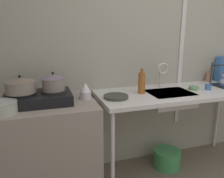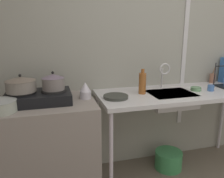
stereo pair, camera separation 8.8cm
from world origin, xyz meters
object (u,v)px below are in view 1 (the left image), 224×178
at_px(stove, 38,98).
at_px(frying_pan, 116,97).
at_px(cereal_box, 222,69).
at_px(percolator, 85,91).
at_px(pot_on_right_burner, 53,82).
at_px(utensil_jar, 208,77).
at_px(cup_by_rack, 208,87).
at_px(bucket_on_floor, 167,158).
at_px(sink_basin, 169,98).
at_px(pot_on_left_burner, 20,85).
at_px(small_bowl_on_drainboard, 194,88).
at_px(faucet, 162,71).
at_px(bottle_by_sink, 142,83).

relative_size(stove, frying_pan, 2.39).
bearing_deg(cereal_box, percolator, -179.95).
relative_size(pot_on_right_burner, frying_pan, 0.84).
xyz_separation_m(percolator, utensil_jar, (1.59, 0.26, -0.02)).
relative_size(cup_by_rack, bucket_on_floor, 0.22).
bearing_deg(percolator, sink_basin, -2.39).
height_order(stove, frying_pan, stove).
bearing_deg(sink_basin, pot_on_left_burner, 179.03).
bearing_deg(small_bowl_on_drainboard, sink_basin, -176.97).
bearing_deg(frying_pan, cereal_box, 12.02).
bearing_deg(pot_on_right_burner, small_bowl_on_drainboard, -0.32).
height_order(pot_on_left_burner, sink_basin, pot_on_left_burner).
height_order(sink_basin, bucket_on_floor, sink_basin).
bearing_deg(bucket_on_floor, pot_on_right_burner, -177.79).
bearing_deg(utensil_jar, faucet, -170.08).
xyz_separation_m(stove, faucet, (1.28, 0.15, 0.14)).
xyz_separation_m(pot_on_right_burner, small_bowl_on_drainboard, (1.44, -0.01, -0.16)).
xyz_separation_m(frying_pan, bottle_by_sink, (0.30, 0.08, 0.10)).
bearing_deg(faucet, pot_on_left_burner, -174.06).
distance_m(cereal_box, bucket_on_floor, 1.30).
relative_size(stove, small_bowl_on_drainboard, 5.17).
distance_m(pot_on_right_burner, sink_basin, 1.17).
xyz_separation_m(pot_on_right_burner, cup_by_rack, (1.59, -0.06, -0.15)).
xyz_separation_m(stove, utensil_jar, (2.00, 0.27, 0.01)).
height_order(percolator, frying_pan, percolator).
xyz_separation_m(faucet, small_bowl_on_drainboard, (0.30, -0.15, -0.17)).
bearing_deg(utensil_jar, sink_basin, -157.66).
height_order(stove, cereal_box, cereal_box).
distance_m(bottle_by_sink, utensil_jar, 1.04).
xyz_separation_m(stove, bottle_by_sink, (0.99, 0.03, 0.06)).
bearing_deg(faucet, cup_by_rack, -24.77).
distance_m(small_bowl_on_drainboard, bucket_on_floor, 0.87).
xyz_separation_m(cup_by_rack, bottle_by_sink, (-0.74, 0.09, 0.08)).
xyz_separation_m(faucet, cup_by_rack, (0.44, -0.20, -0.16)).
xyz_separation_m(frying_pan, bucket_on_floor, (0.66, 0.10, -0.83)).
height_order(pot_on_right_burner, bottle_by_sink, pot_on_right_burner).
distance_m(pot_on_left_burner, percolator, 0.55).
relative_size(stove, faucet, 1.97).
bearing_deg(utensil_jar, cup_by_rack, -130.20).
xyz_separation_m(percolator, bottle_by_sink, (0.57, 0.02, 0.03)).
xyz_separation_m(pot_on_left_burner, percolator, (0.55, 0.01, -0.10)).
bearing_deg(pot_on_right_burner, pot_on_left_burner, -180.00).
height_order(percolator, utensil_jar, utensil_jar).
bearing_deg(cup_by_rack, sink_basin, 175.63).
xyz_separation_m(stove, percolator, (0.41, 0.01, 0.03)).
height_order(pot_on_right_burner, cup_by_rack, pot_on_right_burner).
relative_size(stove, bottle_by_sink, 2.22).
relative_size(frying_pan, small_bowl_on_drainboard, 2.17).
height_order(frying_pan, small_bowl_on_drainboard, small_bowl_on_drainboard).
bearing_deg(stove, faucet, 6.56).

